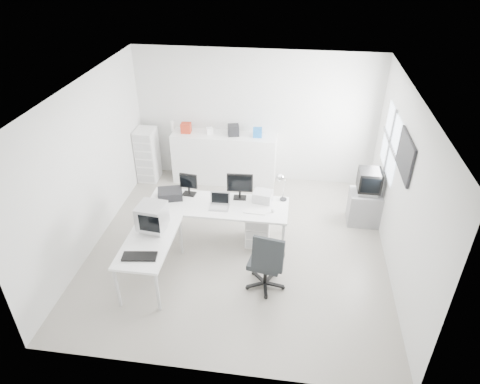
# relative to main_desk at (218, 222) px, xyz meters

# --- Properties ---
(floor) EXTENTS (5.00, 5.00, 0.01)m
(floor) POSITION_rel_main_desk_xyz_m (0.38, -0.15, -0.38)
(floor) COLOR #BEB6AA
(floor) RESTS_ON ground
(ceiling) EXTENTS (5.00, 5.00, 0.01)m
(ceiling) POSITION_rel_main_desk_xyz_m (0.38, -0.15, 2.42)
(ceiling) COLOR white
(ceiling) RESTS_ON back_wall
(back_wall) EXTENTS (5.00, 0.02, 2.80)m
(back_wall) POSITION_rel_main_desk_xyz_m (0.38, 2.35, 1.02)
(back_wall) COLOR silver
(back_wall) RESTS_ON floor
(left_wall) EXTENTS (0.02, 5.00, 2.80)m
(left_wall) POSITION_rel_main_desk_xyz_m (-2.12, -0.15, 1.02)
(left_wall) COLOR silver
(left_wall) RESTS_ON floor
(right_wall) EXTENTS (0.02, 5.00, 2.80)m
(right_wall) POSITION_rel_main_desk_xyz_m (2.88, -0.15, 1.02)
(right_wall) COLOR silver
(right_wall) RESTS_ON floor
(window) EXTENTS (0.02, 1.20, 1.10)m
(window) POSITION_rel_main_desk_xyz_m (2.86, 1.05, 1.23)
(window) COLOR white
(window) RESTS_ON right_wall
(wall_picture) EXTENTS (0.04, 0.90, 0.60)m
(wall_picture) POSITION_rel_main_desk_xyz_m (2.85, -0.05, 1.52)
(wall_picture) COLOR black
(wall_picture) RESTS_ON right_wall
(main_desk) EXTENTS (2.40, 0.80, 0.75)m
(main_desk) POSITION_rel_main_desk_xyz_m (0.00, 0.00, 0.00)
(main_desk) COLOR white
(main_desk) RESTS_ON floor
(side_desk) EXTENTS (0.70, 1.40, 0.75)m
(side_desk) POSITION_rel_main_desk_xyz_m (-0.85, -1.10, 0.00)
(side_desk) COLOR white
(side_desk) RESTS_ON floor
(drawer_pedestal) EXTENTS (0.40, 0.50, 0.60)m
(drawer_pedestal) POSITION_rel_main_desk_xyz_m (0.70, 0.05, -0.08)
(drawer_pedestal) COLOR white
(drawer_pedestal) RESTS_ON floor
(inkjet_printer) EXTENTS (0.49, 0.43, 0.15)m
(inkjet_printer) POSITION_rel_main_desk_xyz_m (-0.85, 0.10, 0.45)
(inkjet_printer) COLOR black
(inkjet_printer) RESTS_ON main_desk
(lcd_monitor_small) EXTENTS (0.33, 0.21, 0.39)m
(lcd_monitor_small) POSITION_rel_main_desk_xyz_m (-0.55, 0.25, 0.57)
(lcd_monitor_small) COLOR black
(lcd_monitor_small) RESTS_ON main_desk
(lcd_monitor_large) EXTENTS (0.45, 0.20, 0.46)m
(lcd_monitor_large) POSITION_rel_main_desk_xyz_m (0.35, 0.25, 0.61)
(lcd_monitor_large) COLOR black
(lcd_monitor_large) RESTS_ON main_desk
(laptop) EXTENTS (0.34, 0.35, 0.22)m
(laptop) POSITION_rel_main_desk_xyz_m (0.05, -0.10, 0.48)
(laptop) COLOR #B7B7BA
(laptop) RESTS_ON main_desk
(white_keyboard) EXTENTS (0.38, 0.13, 0.02)m
(white_keyboard) POSITION_rel_main_desk_xyz_m (0.65, -0.15, 0.38)
(white_keyboard) COLOR white
(white_keyboard) RESTS_ON main_desk
(white_mouse) EXTENTS (0.06, 0.06, 0.06)m
(white_mouse) POSITION_rel_main_desk_xyz_m (0.95, -0.10, 0.41)
(white_mouse) COLOR white
(white_mouse) RESTS_ON main_desk
(laser_printer) EXTENTS (0.35, 0.31, 0.18)m
(laser_printer) POSITION_rel_main_desk_xyz_m (0.75, 0.22, 0.46)
(laser_printer) COLOR #B6B6B6
(laser_printer) RESTS_ON main_desk
(desk_lamp) EXTENTS (0.19, 0.19, 0.47)m
(desk_lamp) POSITION_rel_main_desk_xyz_m (1.10, 0.30, 0.61)
(desk_lamp) COLOR silver
(desk_lamp) RESTS_ON main_desk
(crt_monitor) EXTENTS (0.39, 0.39, 0.41)m
(crt_monitor) POSITION_rel_main_desk_xyz_m (-0.85, -0.85, 0.58)
(crt_monitor) COLOR #B7B7BA
(crt_monitor) RESTS_ON side_desk
(black_keyboard) EXTENTS (0.51, 0.26, 0.03)m
(black_keyboard) POSITION_rel_main_desk_xyz_m (-0.85, -1.50, 0.39)
(black_keyboard) COLOR black
(black_keyboard) RESTS_ON side_desk
(office_chair) EXTENTS (0.72, 0.72, 1.08)m
(office_chair) POSITION_rel_main_desk_xyz_m (0.92, -1.03, 0.17)
(office_chair) COLOR #25282A
(office_chair) RESTS_ON floor
(tv_cabinet) EXTENTS (0.59, 0.48, 0.64)m
(tv_cabinet) POSITION_rel_main_desk_xyz_m (2.60, 0.91, -0.05)
(tv_cabinet) COLOR gray
(tv_cabinet) RESTS_ON floor
(crt_tv) EXTENTS (0.50, 0.48, 0.45)m
(crt_tv) POSITION_rel_main_desk_xyz_m (2.60, 0.91, 0.49)
(crt_tv) COLOR black
(crt_tv) RESTS_ON tv_cabinet
(sideboard) EXTENTS (2.19, 0.55, 1.09)m
(sideboard) POSITION_rel_main_desk_xyz_m (-0.24, 2.09, 0.17)
(sideboard) COLOR white
(sideboard) RESTS_ON floor
(clutter_box_a) EXTENTS (0.21, 0.19, 0.20)m
(clutter_box_a) POSITION_rel_main_desk_xyz_m (-1.04, 2.09, 0.82)
(clutter_box_a) COLOR #B32F19
(clutter_box_a) RESTS_ON sideboard
(clutter_box_b) EXTENTS (0.17, 0.15, 0.13)m
(clutter_box_b) POSITION_rel_main_desk_xyz_m (-0.54, 2.09, 0.79)
(clutter_box_b) COLOR white
(clutter_box_b) RESTS_ON sideboard
(clutter_box_c) EXTENTS (0.27, 0.25, 0.22)m
(clutter_box_c) POSITION_rel_main_desk_xyz_m (-0.04, 2.09, 0.83)
(clutter_box_c) COLOR black
(clutter_box_c) RESTS_ON sideboard
(clutter_box_d) EXTENTS (0.19, 0.17, 0.18)m
(clutter_box_d) POSITION_rel_main_desk_xyz_m (0.46, 2.09, 0.81)
(clutter_box_d) COLOR #1963B3
(clutter_box_d) RESTS_ON sideboard
(clutter_bottle) EXTENTS (0.07, 0.07, 0.22)m
(clutter_bottle) POSITION_rel_main_desk_xyz_m (-1.34, 2.13, 0.83)
(clutter_bottle) COLOR white
(clutter_bottle) RESTS_ON sideboard
(filing_cabinet) EXTENTS (0.41, 0.48, 1.16)m
(filing_cabinet) POSITION_rel_main_desk_xyz_m (-1.90, 1.95, 0.21)
(filing_cabinet) COLOR white
(filing_cabinet) RESTS_ON floor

